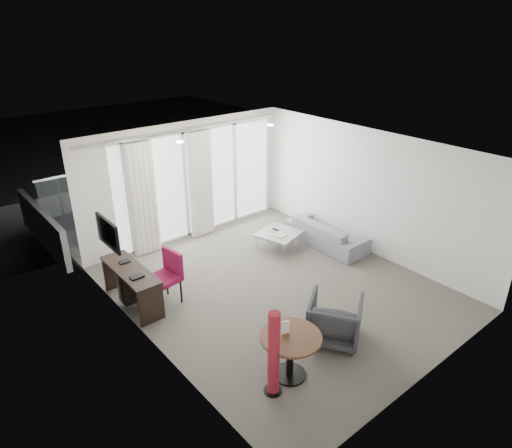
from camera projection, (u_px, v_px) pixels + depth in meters
floor at (277, 288)px, 8.44m from camera, size 5.00×6.00×0.00m
ceiling at (280, 152)px, 7.35m from camera, size 5.00×6.00×0.00m
wall_left at (147, 272)px, 6.45m from camera, size 0.00×6.00×2.60m
wall_right at (369, 192)px, 9.34m from camera, size 0.00×6.00×2.60m
wall_front at (436, 301)px, 5.79m from camera, size 5.00×0.00×2.60m
window_panel at (199, 182)px, 10.20m from camera, size 4.00×0.02×2.38m
window_frame at (199, 182)px, 10.19m from camera, size 4.10×0.06×2.44m
curtain_left at (143, 199)px, 9.25m from camera, size 0.60×0.20×2.38m
curtain_right at (201, 185)px, 10.06m from camera, size 0.60×0.20×2.38m
curtain_track at (188, 130)px, 9.39m from camera, size 4.80×0.04×0.04m
downlight_a at (180, 142)px, 7.96m from camera, size 0.12×0.12×0.02m
downlight_b at (270, 125)px, 9.17m from camera, size 0.12×0.12×0.02m
desk at (132, 287)px, 7.85m from camera, size 0.46×1.47×0.69m
tv at (108, 233)px, 7.47m from camera, size 0.05×0.80×0.50m
desk_chair at (164, 279)px, 7.82m from camera, size 0.59×0.56×0.96m
round_table at (290, 356)px, 6.27m from camera, size 0.98×0.98×0.68m
menu_card at (285, 331)px, 6.15m from camera, size 0.11×0.05×0.21m
red_lamp at (274, 354)px, 5.87m from camera, size 0.29×0.29×1.27m
tub_armchair at (335, 319)px, 6.98m from camera, size 1.10×1.09×0.73m
coffee_table at (279, 240)px, 9.83m from camera, size 1.01×1.01×0.37m
remote at (276, 230)px, 9.88m from camera, size 0.05×0.15×0.02m
magazine at (279, 235)px, 9.65m from camera, size 0.25×0.29×0.01m
sofa at (326, 233)px, 9.95m from camera, size 0.74×1.89×0.55m
terrace_slab at (169, 213)px, 11.79m from camera, size 5.60×3.00×0.12m
rattan_chair_a at (189, 201)px, 11.40m from camera, size 0.57×0.57×0.73m
rattan_chair_b at (203, 183)px, 12.39m from camera, size 0.77×0.77×0.90m
rattan_table at (216, 205)px, 11.50m from camera, size 0.49×0.49×0.48m
balustrade at (141, 179)px, 12.57m from camera, size 5.50×0.06×1.05m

